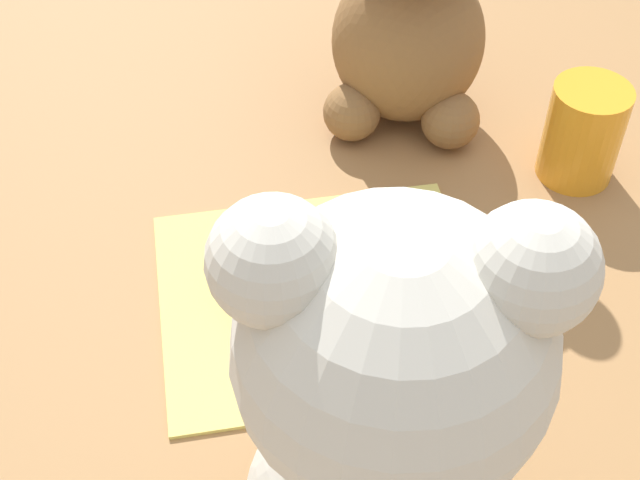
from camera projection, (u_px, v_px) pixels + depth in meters
ground_plane at (320, 297)px, 0.61m from camera, size 4.00×4.00×0.00m
knitted_placemat at (320, 294)px, 0.60m from camera, size 0.22×0.19×0.01m
teddy_bear_cream at (385, 431)px, 0.38m from camera, size 0.15×0.15×0.27m
cupcake_near_cream_bear at (408, 271)px, 0.58m from camera, size 0.05×0.05×0.06m
cupcake_near_tan_bear at (276, 261)px, 0.59m from camera, size 0.06×0.06×0.07m
juice_glass at (583, 133)px, 0.67m from camera, size 0.06×0.06×0.08m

